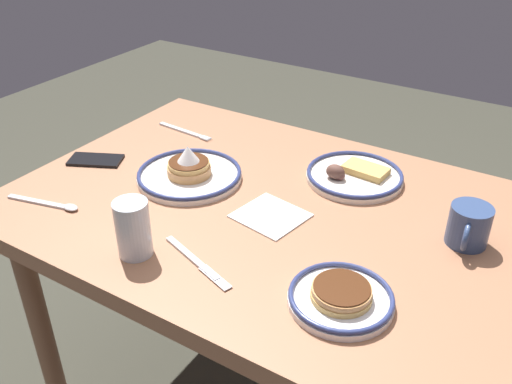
% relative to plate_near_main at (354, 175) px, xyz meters
% --- Properties ---
extents(dining_table, '(1.32, 0.88, 0.75)m').
position_rel_plate_near_main_xyz_m(dining_table, '(0.09, 0.22, -0.09)').
color(dining_table, '#9F694A').
rests_on(dining_table, ground_plane).
extents(plate_near_main, '(0.25, 0.25, 0.05)m').
position_rel_plate_near_main_xyz_m(plate_near_main, '(0.00, 0.00, 0.00)').
color(plate_near_main, silver).
rests_on(plate_near_main, dining_table).
extents(plate_center_pancakes, '(0.27, 0.27, 0.10)m').
position_rel_plate_near_main_xyz_m(plate_center_pancakes, '(0.37, 0.22, 0.01)').
color(plate_center_pancakes, silver).
rests_on(plate_center_pancakes, dining_table).
extents(plate_far_companion, '(0.20, 0.20, 0.04)m').
position_rel_plate_near_main_xyz_m(plate_far_companion, '(-0.17, 0.45, 0.00)').
color(plate_far_companion, white).
rests_on(plate_far_companion, dining_table).
extents(coffee_mug, '(0.09, 0.12, 0.09)m').
position_rel_plate_near_main_xyz_m(coffee_mug, '(-0.32, 0.13, 0.03)').
color(coffee_mug, '#334772').
rests_on(coffee_mug, dining_table).
extents(drinking_glass, '(0.07, 0.07, 0.13)m').
position_rel_plate_near_main_xyz_m(drinking_glass, '(0.27, 0.54, 0.04)').
color(drinking_glass, silver).
rests_on(drinking_glass, dining_table).
extents(cell_phone, '(0.16, 0.13, 0.01)m').
position_rel_plate_near_main_xyz_m(cell_phone, '(0.65, 0.28, -0.01)').
color(cell_phone, black).
rests_on(cell_phone, dining_table).
extents(paper_napkin, '(0.17, 0.16, 0.00)m').
position_rel_plate_near_main_xyz_m(paper_napkin, '(0.10, 0.27, -0.01)').
color(paper_napkin, white).
rests_on(paper_napkin, dining_table).
extents(fork_near, '(0.21, 0.03, 0.01)m').
position_rel_plate_near_main_xyz_m(fork_near, '(0.56, 0.00, -0.01)').
color(fork_near, silver).
rests_on(fork_near, dining_table).
extents(butter_knife, '(0.21, 0.09, 0.01)m').
position_rel_plate_near_main_xyz_m(butter_knife, '(0.14, 0.50, -0.01)').
color(butter_knife, silver).
rests_on(butter_knife, dining_table).
extents(tea_spoon, '(0.20, 0.06, 0.01)m').
position_rel_plate_near_main_xyz_m(tea_spoon, '(0.57, 0.50, -0.01)').
color(tea_spoon, silver).
rests_on(tea_spoon, dining_table).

